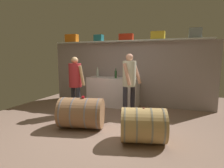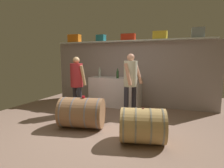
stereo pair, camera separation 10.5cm
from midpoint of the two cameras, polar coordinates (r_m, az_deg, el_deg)
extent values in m
cube|color=#8B6E5D|center=(4.43, -2.36, -11.95)|extent=(6.46, 8.06, 0.02)
cube|color=gray|center=(5.91, 4.35, 3.20)|extent=(5.26, 0.10, 2.01)
cube|color=silver|center=(5.77, 4.05, 13.25)|extent=(4.84, 0.40, 0.03)
cube|color=orange|center=(6.60, -12.95, 13.73)|extent=(0.43, 0.22, 0.27)
cube|color=teal|center=(6.11, -4.70, 14.12)|extent=(0.30, 0.20, 0.22)
cube|color=red|center=(5.78, 3.93, 14.40)|extent=(0.44, 0.24, 0.20)
cube|color=yellow|center=(5.60, 13.65, 14.55)|extent=(0.39, 0.26, 0.23)
cube|color=gray|center=(5.57, 24.13, 14.33)|extent=(0.32, 0.27, 0.27)
cube|color=white|center=(5.76, -0.16, -2.46)|extent=(1.59, 0.60, 0.91)
cylinder|color=#B4C3B5|center=(5.98, -5.05, 3.30)|extent=(0.08, 0.08, 0.21)
sphere|color=#B4C3B5|center=(5.97, -5.06, 4.41)|extent=(0.07, 0.07, 0.07)
cylinder|color=#B4C3B5|center=(5.97, -5.07, 4.87)|extent=(0.03, 0.03, 0.08)
cylinder|color=#27502D|center=(5.49, 0.64, 2.83)|extent=(0.07, 0.07, 0.19)
sphere|color=#27502D|center=(5.48, 0.64, 3.96)|extent=(0.07, 0.07, 0.07)
cylinder|color=#27502D|center=(5.47, 0.64, 4.49)|extent=(0.03, 0.03, 0.08)
cylinder|color=white|center=(5.57, 5.22, 1.90)|extent=(0.07, 0.07, 0.00)
cylinder|color=white|center=(5.57, 5.22, 2.21)|extent=(0.01, 0.01, 0.06)
sphere|color=white|center=(5.56, 5.23, 2.80)|extent=(0.08, 0.08, 0.08)
sphere|color=maroon|center=(5.56, 5.23, 2.68)|extent=(0.05, 0.05, 0.05)
cylinder|color=#936845|center=(4.06, -10.30, -8.89)|extent=(1.06, 0.84, 0.65)
cylinder|color=slate|center=(4.19, -15.48, -8.52)|extent=(0.18, 0.65, 0.66)
cylinder|color=slate|center=(4.11, -12.32, -8.75)|extent=(0.18, 0.65, 0.66)
cylinder|color=slate|center=(4.02, -8.25, -9.02)|extent=(0.18, 0.65, 0.66)
cylinder|color=slate|center=(3.97, -4.82, -9.21)|extent=(0.18, 0.65, 0.66)
cylinder|color=brown|center=(3.98, -10.43, -4.33)|extent=(0.04, 0.04, 0.01)
cylinder|color=tan|center=(3.38, 8.89, -12.66)|extent=(0.92, 0.80, 0.62)
cylinder|color=gray|center=(3.37, 3.16, -12.60)|extent=(0.19, 0.62, 0.63)
cylinder|color=gray|center=(3.37, 6.71, -12.65)|extent=(0.19, 0.62, 0.63)
cylinder|color=gray|center=(3.39, 11.07, -12.65)|extent=(0.19, 0.62, 0.63)
cylinder|color=gray|center=(3.42, 14.56, -12.60)|extent=(0.19, 0.62, 0.63)
cylinder|color=#98433B|center=(3.28, 9.02, -7.47)|extent=(0.04, 0.04, 0.01)
cylinder|color=red|center=(3.95, -9.83, -4.09)|extent=(0.06, 0.06, 0.04)
cylinder|color=#2D2C37|center=(4.69, 3.49, -5.66)|extent=(0.12, 0.12, 0.79)
cylinder|color=#2D2C37|center=(4.90, 5.84, -5.09)|extent=(0.12, 0.12, 0.79)
cylinder|color=beige|center=(4.68, 4.79, 3.26)|extent=(0.34, 0.34, 0.65)
sphere|color=tan|center=(4.66, 4.85, 8.31)|extent=(0.19, 0.19, 0.19)
cylinder|color=tan|center=(4.47, 4.05, 3.03)|extent=(0.26, 0.18, 0.55)
cylinder|color=tan|center=(4.76, 7.26, 3.30)|extent=(0.29, 0.20, 0.54)
cylinder|color=#2B2C33|center=(4.89, -11.15, -5.46)|extent=(0.11, 0.11, 0.75)
cylinder|color=#2B2C33|center=(5.13, -12.56, -4.85)|extent=(0.11, 0.11, 0.75)
cylinder|color=#B42B31|center=(4.90, -12.10, 2.69)|extent=(0.33, 0.33, 0.62)
sphere|color=tan|center=(4.88, -12.24, 7.27)|extent=(0.18, 0.18, 0.18)
cylinder|color=tan|center=(4.78, -10.11, 2.60)|extent=(0.16, 0.19, 0.53)
cylinder|color=tan|center=(5.11, -12.07, 2.90)|extent=(0.20, 0.26, 0.52)
camera|label=1|loc=(0.05, -90.83, -0.12)|focal=29.17mm
camera|label=2|loc=(0.05, 89.17, 0.12)|focal=29.17mm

